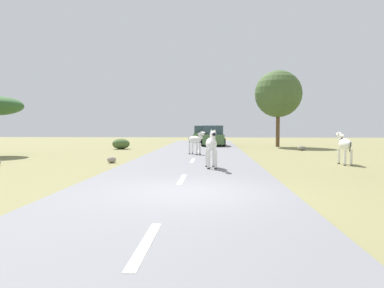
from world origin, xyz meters
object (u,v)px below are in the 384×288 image
Objects in this scene: zebra_1 at (196,140)px; rock_2 at (302,148)px; zebra_0 at (211,145)px; car_0 at (213,136)px; tree_0 at (278,94)px; bush_1 at (121,144)px; zebra_2 at (344,145)px; car_1 at (202,134)px; rock_0 at (112,160)px.

rock_2 is at bearing 165.67° from zebra_1.
zebra_0 is at bearing 51.94° from zebra_1.
car_0 reaches higher than zebra_0.
tree_0 reaches higher than rock_2.
rock_2 is (0.87, -4.39, -4.25)m from tree_0.
zebra_0 is 13.01m from rock_2.
zebra_1 is 7.98m from bush_1.
zebra_2 is 0.36× the size of car_1.
zebra_2 is (5.96, 2.08, -0.09)m from zebra_0.
zebra_1 reaches higher than rock_2.
car_1 reaches higher than zebra_1.
zebra_2 is at bearing -74.79° from car_1.
zebra_2 is at bearing -88.22° from tree_0.
car_0 is 14.95m from rock_0.
bush_1 is at bearing -149.23° from car_0.
bush_1 is (-6.87, 12.05, -0.60)m from zebra_0.
zebra_2 reaches higher than bush_1.
zebra_1 is (-0.95, 6.73, -0.09)m from zebra_0.
tree_0 is at bearing 52.81° from rock_0.
car_1 is 10.41× the size of rock_0.
zebra_2 is 15.41m from car_0.
bush_1 is 2.30× the size of rock_2.
rock_2 is at bearing -78.75° from tree_0.
car_0 reaches higher than rock_2.
car_1 reaches higher than zebra_2.
zebra_0 is at bearing -25.02° from rock_0.
rock_2 is at bearing -3.28° from bush_1.
bush_1 is (-5.92, 5.32, -0.51)m from zebra_1.
rock_2 is (11.11, 9.10, 0.02)m from rock_0.
rock_0 is at bearing -102.65° from car_1.
zebra_0 is 6.32m from zebra_2.
rock_0 is at bearing -77.57° from bush_1.
zebra_1 is at bearing -97.06° from car_0.
car_0 reaches higher than zebra_1.
bush_1 is at bearing -119.90° from car_1.
zebra_1 is 2.50× the size of rock_2.
zebra_2 is 10.69m from rock_0.
zebra_0 is 0.26× the size of tree_0.
zebra_2 is 1.23× the size of bush_1.
zebra_0 reaches higher than bush_1.
bush_1 is at bearing -66.61° from zebra_0.
zebra_1 is 8.33m from zebra_2.
zebra_0 is 13.88m from bush_1.
car_0 is (-5.85, 14.25, -0.06)m from zebra_2.
bush_1 is 10.10m from rock_0.
tree_0 is at bearing 90.09° from zebra_2.
car_0 is at bearing -96.68° from zebra_0.
rock_0 is (-4.81, -14.14, -0.69)m from car_0.
car_0 is 0.99× the size of car_1.
car_0 is at bearing 71.23° from rock_0.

